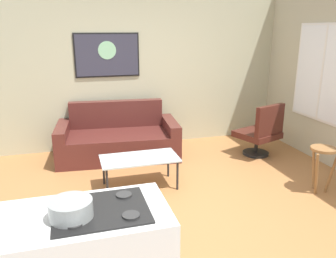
% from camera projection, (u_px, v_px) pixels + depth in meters
% --- Properties ---
extents(ground, '(6.40, 6.40, 0.04)m').
position_uv_depth(ground, '(181.00, 207.00, 4.13)').
color(ground, '#A36B3C').
extents(back_wall, '(6.40, 0.05, 2.80)m').
position_uv_depth(back_wall, '(139.00, 68.00, 5.96)').
color(back_wall, '#B3B291').
rests_on(back_wall, ground).
extents(couch, '(2.02, 1.13, 0.87)m').
position_uv_depth(couch, '(118.00, 140.00, 5.64)').
color(couch, '#4F211D').
rests_on(couch, ground).
extents(coffee_table, '(1.02, 0.52, 0.42)m').
position_uv_depth(coffee_table, '(140.00, 160.00, 4.50)').
color(coffee_table, silver).
rests_on(coffee_table, ground).
extents(armchair, '(0.78, 0.77, 0.89)m').
position_uv_depth(armchair, '(261.00, 132.00, 5.61)').
color(armchair, black).
rests_on(armchair, ground).
extents(bar_stool, '(0.36, 0.36, 0.61)m').
position_uv_depth(bar_stool, '(322.00, 158.00, 4.34)').
color(bar_stool, olive).
rests_on(bar_stool, ground).
extents(mixing_bowl, '(0.27, 0.27, 0.12)m').
position_uv_depth(mixing_bowl, '(71.00, 210.00, 2.07)').
color(mixing_bowl, gray).
rests_on(mixing_bowl, kitchen_counter).
extents(wall_painting, '(1.09, 0.03, 0.73)m').
position_uv_depth(wall_painting, '(107.00, 55.00, 5.71)').
color(wall_painting, black).
extents(window, '(0.03, 1.27, 1.50)m').
position_uv_depth(window, '(323.00, 73.00, 5.24)').
color(window, silver).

